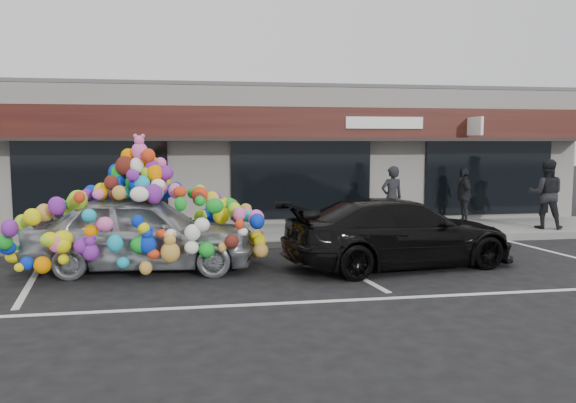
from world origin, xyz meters
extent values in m
plane|color=black|center=(0.00, 0.00, 0.00)|extent=(90.00, 90.00, 0.00)
cube|color=white|center=(0.00, 8.50, 2.10)|extent=(24.00, 6.00, 4.20)
cube|color=#59595B|center=(0.00, 8.50, 4.25)|extent=(24.00, 6.00, 0.12)
cube|color=black|center=(0.00, 5.42, 3.15)|extent=(24.00, 0.18, 0.90)
cube|color=black|center=(0.00, 4.90, 2.65)|extent=(24.00, 1.20, 0.10)
cube|color=white|center=(8.20, 4.95, 3.05)|extent=(0.08, 0.95, 0.55)
cube|color=white|center=(5.50, 5.30, 3.15)|extent=(2.40, 0.04, 0.35)
cube|color=black|center=(-3.00, 5.47, 1.45)|extent=(4.20, 0.12, 2.30)
cube|color=black|center=(3.00, 5.47, 1.45)|extent=(4.20, 0.12, 2.30)
cube|color=black|center=(9.00, 5.47, 1.45)|extent=(4.20, 0.12, 2.30)
cube|color=gray|center=(0.00, 4.00, 0.07)|extent=(26.00, 3.00, 0.15)
cube|color=slate|center=(0.00, 2.50, 0.07)|extent=(26.00, 0.18, 0.16)
cube|color=silver|center=(-3.20, 0.20, 0.00)|extent=(0.73, 4.37, 0.01)
cube|color=silver|center=(2.80, 0.20, 0.00)|extent=(0.73, 4.37, 0.01)
cube|color=silver|center=(8.20, 0.20, 0.00)|extent=(0.73, 4.37, 0.01)
cube|color=silver|center=(2.00, -2.30, 0.00)|extent=(14.00, 0.12, 0.01)
imported|color=silver|center=(-1.19, 0.53, 0.76)|extent=(2.19, 4.63, 1.53)
ellipsoid|color=#FF4321|center=(-1.19, 0.53, 2.10)|extent=(1.52, 2.00, 1.15)
sphere|color=#D1DC15|center=(0.39, 0.38, 1.10)|extent=(0.34, 0.34, 0.34)
sphere|color=blue|center=(-0.59, -0.45, 0.55)|extent=(0.36, 0.36, 0.36)
sphere|color=green|center=(-1.99, 1.51, 0.60)|extent=(0.30, 0.30, 0.30)
sphere|color=#EA6BC7|center=(-1.19, 0.53, 2.63)|extent=(0.32, 0.32, 0.32)
sphere|color=#FF8700|center=(-2.53, 0.63, 1.11)|extent=(0.30, 0.30, 0.30)
imported|color=black|center=(4.02, 0.00, 0.71)|extent=(2.74, 5.13, 1.42)
imported|color=black|center=(5.23, 3.82, 1.03)|extent=(0.70, 0.51, 1.77)
imported|color=black|center=(9.58, 3.33, 1.12)|extent=(1.19, 1.10, 1.95)
imported|color=#252228|center=(7.77, 4.65, 0.98)|extent=(1.01, 0.50, 1.67)
camera|label=1|loc=(-0.13, -10.93, 2.56)|focal=35.00mm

